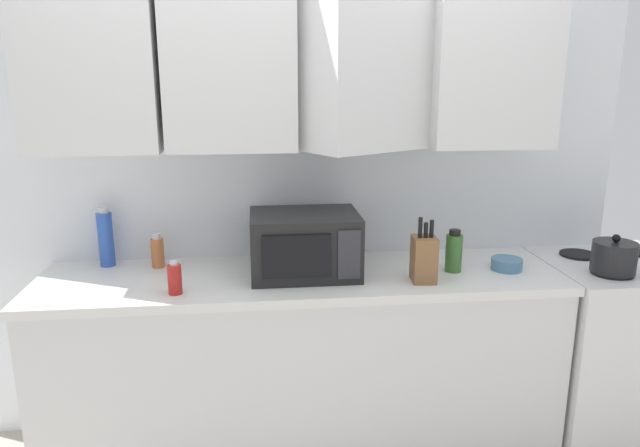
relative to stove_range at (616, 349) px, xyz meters
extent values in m
cube|color=white|center=(-1.56, 0.35, 0.85)|extent=(3.23, 0.06, 2.60)
cube|color=silver|center=(-2.44, 0.16, 1.37)|extent=(0.56, 0.33, 0.75)
cube|color=silver|center=(-1.86, 0.16, 1.37)|extent=(0.56, 0.33, 0.75)
cube|color=silver|center=(-1.27, 0.12, 1.37)|extent=(0.65, 0.57, 0.75)
cube|color=silver|center=(-0.69, 0.16, 1.37)|extent=(0.56, 0.33, 0.75)
cube|color=silver|center=(-1.56, 0.02, -0.02)|extent=(2.33, 0.60, 0.86)
cube|color=white|center=(-1.56, 0.02, 0.43)|extent=(2.36, 0.63, 0.04)
cube|color=silver|center=(0.00, 0.00, 0.00)|extent=(0.76, 0.64, 0.90)
cylinder|color=black|center=(-0.17, -0.14, 0.45)|extent=(0.18, 0.18, 0.01)
cylinder|color=black|center=(-0.17, 0.14, 0.45)|extent=(0.18, 0.18, 0.01)
cylinder|color=black|center=(-0.17, -0.14, 0.53)|extent=(0.19, 0.19, 0.14)
sphere|color=black|center=(-0.17, -0.14, 0.62)|extent=(0.04, 0.04, 0.04)
cube|color=black|center=(-1.55, 0.02, 0.59)|extent=(0.48, 0.36, 0.28)
cube|color=black|center=(-1.60, -0.16, 0.59)|extent=(0.29, 0.01, 0.18)
cube|color=#2D2D33|center=(-1.38, -0.16, 0.59)|extent=(0.10, 0.01, 0.21)
cube|color=brown|center=(-1.05, -0.13, 0.55)|extent=(0.11, 0.13, 0.20)
cylinder|color=black|center=(-1.07, -0.14, 0.69)|extent=(0.02, 0.02, 0.09)
cylinder|color=black|center=(-1.05, -0.14, 0.68)|extent=(0.02, 0.02, 0.07)
cylinder|color=black|center=(-1.02, -0.14, 0.69)|extent=(0.02, 0.02, 0.08)
cylinder|color=#BC6638|center=(-2.23, 0.19, 0.52)|extent=(0.06, 0.06, 0.14)
cylinder|color=silver|center=(-2.23, 0.19, 0.60)|extent=(0.04, 0.04, 0.03)
cylinder|color=red|center=(-2.10, -0.17, 0.51)|extent=(0.06, 0.06, 0.12)
cylinder|color=silver|center=(-2.10, -0.17, 0.58)|extent=(0.03, 0.03, 0.02)
cylinder|color=#2D56B7|center=(-2.47, 0.24, 0.58)|extent=(0.07, 0.07, 0.26)
cylinder|color=silver|center=(-2.47, 0.24, 0.72)|extent=(0.05, 0.05, 0.03)
cylinder|color=#386B2D|center=(-0.87, -0.02, 0.53)|extent=(0.08, 0.08, 0.17)
cylinder|color=black|center=(-0.87, -0.02, 0.63)|extent=(0.05, 0.05, 0.02)
cylinder|color=teal|center=(-0.62, -0.03, 0.47)|extent=(0.14, 0.14, 0.05)
camera|label=1|loc=(-1.76, -2.48, 1.32)|focal=32.71mm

